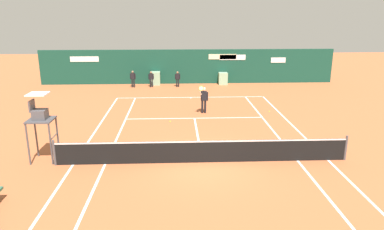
% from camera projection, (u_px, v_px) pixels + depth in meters
% --- Properties ---
extents(ground_plane, '(80.00, 80.00, 0.01)m').
position_uv_depth(ground_plane, '(201.00, 157.00, 15.48)').
color(ground_plane, '#BC6038').
extents(tennis_net, '(12.10, 0.10, 1.07)m').
position_uv_depth(tennis_net, '(203.00, 151.00, 14.79)').
color(tennis_net, '#4C4C51').
rests_on(tennis_net, ground_plane).
extents(sponsor_back_wall, '(25.00, 1.02, 2.90)m').
position_uv_depth(sponsor_back_wall, '(188.00, 67.00, 30.83)').
color(sponsor_back_wall, '#144233').
rests_on(sponsor_back_wall, ground_plane).
extents(umpire_chair, '(1.00, 1.00, 2.87)m').
position_uv_depth(umpire_chair, '(40.00, 117.00, 14.64)').
color(umpire_chair, '#47474C').
rests_on(umpire_chair, ground_plane).
extents(player_on_baseline, '(0.62, 0.68, 1.82)m').
position_uv_depth(player_on_baseline, '(204.00, 98.00, 21.87)').
color(player_on_baseline, black).
rests_on(player_on_baseline, ground_plane).
extents(ball_kid_left_post, '(0.43, 0.18, 1.29)m').
position_uv_depth(ball_kid_left_post, '(178.00, 78.00, 29.56)').
color(ball_kid_left_post, black).
rests_on(ball_kid_left_post, ground_plane).
extents(ball_kid_centre_post, '(0.46, 0.19, 1.37)m').
position_uv_depth(ball_kid_centre_post, '(133.00, 78.00, 29.39)').
color(ball_kid_centre_post, black).
rests_on(ball_kid_centre_post, ground_plane).
extents(ball_kid_right_post, '(0.44, 0.18, 1.31)m').
position_uv_depth(ball_kid_right_post, '(151.00, 78.00, 29.46)').
color(ball_kid_right_post, black).
rests_on(ball_kid_right_post, ground_plane).
extents(tennis_ball_near_service_line, '(0.07, 0.07, 0.07)m').
position_uv_depth(tennis_ball_near_service_line, '(272.00, 146.00, 16.65)').
color(tennis_ball_near_service_line, '#CCE033').
rests_on(tennis_ball_near_service_line, ground_plane).
extents(tennis_ball_by_sideline, '(0.07, 0.07, 0.07)m').
position_uv_depth(tennis_ball_by_sideline, '(170.00, 121.00, 20.35)').
color(tennis_ball_by_sideline, '#CCE033').
rests_on(tennis_ball_by_sideline, ground_plane).
extents(tennis_ball_mid_court, '(0.07, 0.07, 0.07)m').
position_uv_depth(tennis_ball_mid_court, '(269.00, 111.00, 22.38)').
color(tennis_ball_mid_court, '#CCE033').
rests_on(tennis_ball_mid_court, ground_plane).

